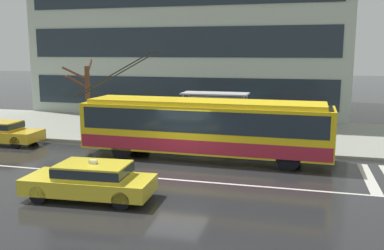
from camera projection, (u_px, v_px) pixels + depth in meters
ground_plane at (175, 171)px, 18.13m from camera, size 160.00×160.00×0.00m
sidewalk_slab at (218, 131)px, 26.76m from camera, size 80.00×10.00×0.14m
crosswalk_stripe_edge_near at (369, 178)px, 17.12m from camera, size 0.44×4.40×0.01m
lane_centre_line at (167, 179)px, 16.99m from camera, size 72.00×0.14×0.01m
trolleybus at (204, 126)px, 20.04m from camera, size 12.64×2.70×5.12m
taxi_oncoming_near at (91, 179)px, 14.61m from camera, size 4.54×2.03×1.39m
bus_shelter at (216, 105)px, 23.67m from camera, size 3.65×1.58×2.66m
pedestrian_at_shelter at (226, 114)px, 22.81m from camera, size 1.07×1.07×2.00m
pedestrian_approaching_curb at (184, 110)px, 24.67m from camera, size 1.17×1.17×1.96m
street_tree_bare at (87, 96)px, 25.08m from camera, size 1.39×2.34×4.46m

